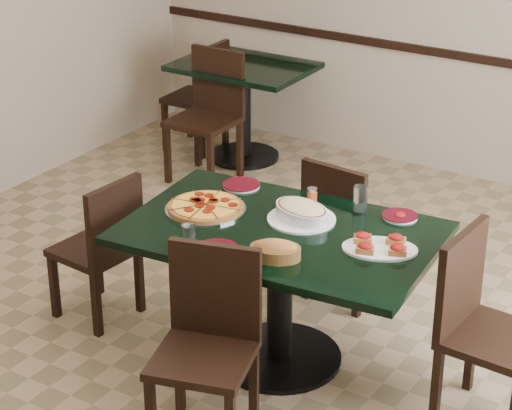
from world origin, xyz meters
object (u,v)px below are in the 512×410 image
Objects in this scene: chair_far at (342,225)px; chair_left at (104,243)px; back_chair_left at (203,91)px; bruschetta_platter at (380,246)px; back_chair_near at (210,108)px; main_table at (280,262)px; chair_near at (208,335)px; chair_right at (480,319)px; lasagna_casserole at (302,212)px; pepperoni_pizza at (206,207)px; back_table at (244,93)px; bread_basket at (275,250)px.

chair_left is (-1.00, -0.86, -0.02)m from chair_far.
back_chair_left reaches higher than bruschetta_platter.
back_chair_near is 2.22× the size of bruschetta_platter.
back_chair_left is at bearing 127.14° from main_table.
chair_far reaches higher than back_chair_left.
main_table is 1.75× the size of chair_near.
chair_right is (0.98, 0.75, 0.02)m from chair_near.
chair_left is (-2.03, -0.24, -0.06)m from chair_right.
back_chair_near reaches higher than chair_right.
bruschetta_platter is (2.55, -2.18, 0.30)m from back_chair_left.
lasagna_casserole reaches higher than bruschetta_platter.
chair_right is at bearing -0.43° from main_table.
chair_near is at bearing 34.13° from back_chair_left.
chair_left reaches higher than pepperoni_pizza.
chair_near is at bearing -60.40° from back_table.
lasagna_casserole is at bearing 18.54° from pepperoni_pizza.
chair_far is 0.92× the size of back_chair_near.
back_table is 2.82× the size of lasagna_casserole.
back_chair_left is 3.37m from bruschetta_platter.
back_chair_left is at bearing 109.17° from chair_near.
chair_near is at bearing -73.95° from lasagna_casserole.
back_table is 2.41× the size of pepperoni_pizza.
back_chair_near is 2.24m from pepperoni_pizza.
chair_far is at bearing 86.55° from main_table.
chair_near is 3.57m from back_chair_left.
back_table is 1.17× the size of back_chair_left.
pepperoni_pizza is (-0.47, 0.65, 0.26)m from chair_near.
main_table is 1.70× the size of back_chair_near.
chair_right is 0.56m from bruschetta_platter.
back_chair_left is 2.42× the size of lasagna_casserole.
chair_far reaches higher than pepperoni_pizza.
chair_right reaches higher than bread_basket.
chair_near is 1.17m from chair_left.
chair_left is at bearing 151.86° from bread_basket.
chair_near is 1.24m from chair_right.
chair_far is at bearing 106.05° from bruschetta_platter.
back_chair_left reaches higher than bread_basket.
main_table is 4.50× the size of lasagna_casserole.
back_table is at bearing 118.73° from pepperoni_pizza.
lasagna_casserole is (-0.98, 0.06, 0.27)m from chair_right.
pepperoni_pizza is at bearing 161.14° from bruschetta_platter.
main_table is at bearing 96.91° from chair_far.
main_table is at bearing 98.10° from chair_right.
main_table is 1.02m from chair_right.
chair_left is 2.97× the size of bread_basket.
back_table is at bearing 103.97° from chair_near.
chair_left is (-1.02, -0.15, -0.10)m from main_table.
back_chair_left is (-2.08, 2.91, -0.03)m from chair_near.
lasagna_casserole reaches higher than pepperoni_pizza.
lasagna_casserole is at bearing -44.45° from back_chair_near.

